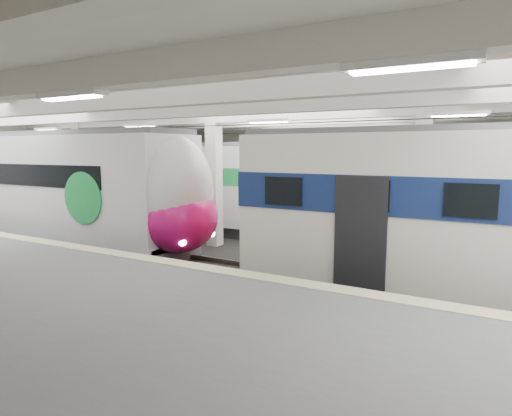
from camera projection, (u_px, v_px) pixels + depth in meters
The scene contains 3 objects.
station_hall at pixel (207, 175), 11.84m from camera, with size 36.00×24.00×5.75m.
modern_emu at pixel (73, 191), 17.22m from camera, with size 14.59×3.01×4.67m.
far_train at pixel (195, 185), 21.08m from camera, with size 13.37×2.99×4.28m.
Camera 1 is at (6.94, -11.46, 3.93)m, focal length 30.00 mm.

